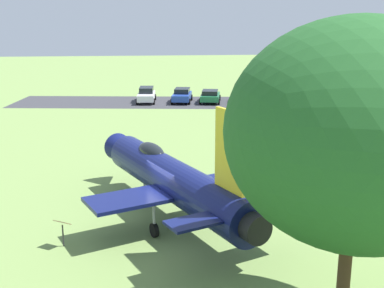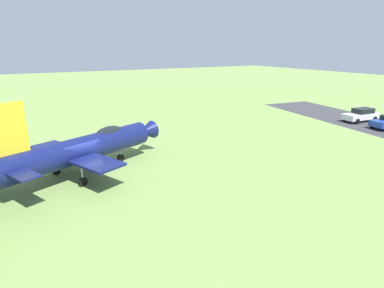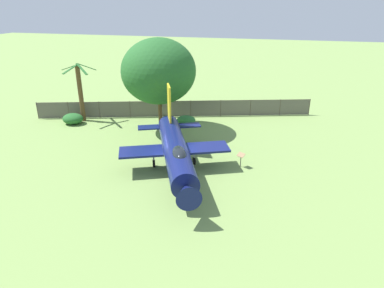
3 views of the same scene
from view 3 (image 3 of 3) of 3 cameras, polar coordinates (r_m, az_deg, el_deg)
ground_plane at (r=26.36m, az=-2.69°, el=-4.63°), size 200.00×200.00×0.00m
display_jet at (r=25.21m, az=-2.68°, el=-1.17°), size 8.54×12.60×5.70m
shade_tree at (r=33.43m, az=-5.51°, el=11.85°), size 7.03×7.40×8.96m
palm_tree at (r=38.54m, az=-17.95°, el=8.25°), size 3.56×3.50×6.12m
perimeter_fence at (r=38.58m, az=-2.72°, el=5.91°), size 28.91×9.12×1.85m
shrub_near_fence at (r=36.41m, az=-0.97°, el=4.00°), size 1.98×1.72×0.87m
shrub_by_tree at (r=38.50m, az=-19.06°, el=3.97°), size 2.18×1.86×1.11m
info_plaque at (r=27.04m, az=8.07°, el=-2.10°), size 0.72×0.65×1.14m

